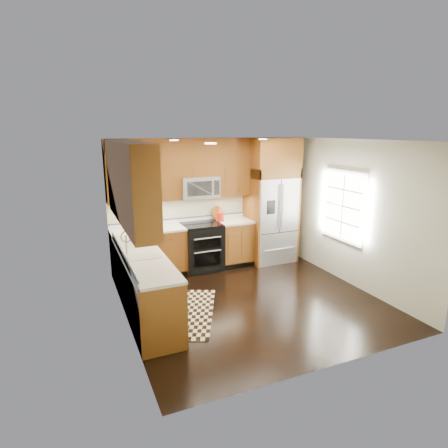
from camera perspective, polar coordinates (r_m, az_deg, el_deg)
name	(u,v)px	position (r m, az deg, el deg)	size (l,w,h in m)	color
ground	(250,300)	(6.38, 4.06, -11.43)	(4.00, 4.00, 0.00)	black
wall_back	(207,202)	(7.72, -2.56, 3.31)	(4.00, 0.02, 2.60)	beige
wall_left	(123,238)	(5.35, -15.16, -2.09)	(0.02, 4.00, 2.60)	beige
wall_right	(351,213)	(7.06, 18.85, 1.53)	(0.02, 4.00, 2.60)	beige
window	(343,206)	(7.17, 17.72, 2.63)	(0.04, 1.10, 1.30)	white
base_cabinets	(164,267)	(6.58, -9.18, -6.49)	(2.85, 3.00, 0.90)	brown
countertop	(169,238)	(6.58, -8.38, -2.16)	(2.86, 3.01, 0.04)	silver
upper_cabinets	(162,174)	(6.41, -9.45, 7.47)	(2.85, 3.00, 1.15)	brown
range	(202,247)	(7.54, -3.38, -3.48)	(0.76, 0.67, 0.95)	black
microwave	(199,187)	(7.39, -3.86, 5.64)	(0.76, 0.40, 0.42)	#B2B2B7
refrigerator	(271,201)	(7.94, 7.22, 3.54)	(0.98, 0.75, 2.60)	#B2B2B7
sink_faucet	(140,252)	(5.69, -12.65, -4.20)	(0.54, 0.44, 0.37)	#B2B2B7
rug	(181,312)	(5.99, -6.58, -13.20)	(0.98, 1.63, 0.01)	black
knife_block	(151,220)	(7.29, -11.06, 0.56)	(0.16, 0.19, 0.32)	tan
utensil_crock	(221,215)	(7.61, -0.53, 1.40)	(0.16, 0.16, 0.38)	#B51E16
cutting_board	(217,219)	(7.81, -1.07, 0.81)	(0.28, 0.28, 0.02)	brown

